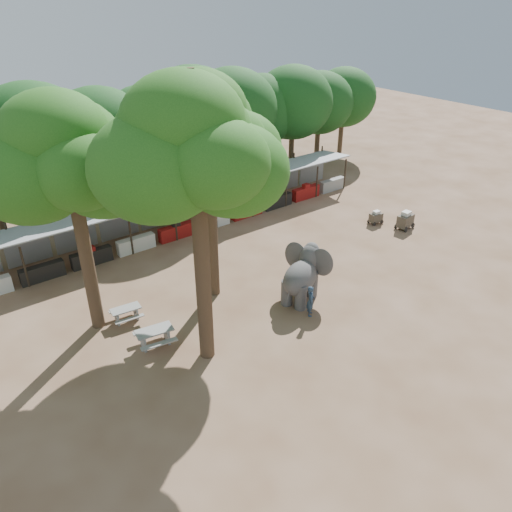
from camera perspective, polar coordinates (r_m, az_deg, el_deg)
ground at (r=24.45m, az=9.10°, el=-7.93°), size 100.00×100.00×0.00m
vendor_stalls at (r=33.44m, az=-7.89°, el=5.07°), size 28.00×2.99×2.80m
yard_tree_left at (r=21.93m, az=-21.17°, el=10.24°), size 7.10×6.90×11.02m
yard_tree_center at (r=18.29m, az=-7.62°, el=11.82°), size 7.10×6.90×12.04m
yard_tree_back at (r=23.26m, az=-6.15°, el=13.85°), size 7.10×6.90×11.36m
backdrop_trees at (r=36.41m, az=-12.58°, el=13.86°), size 46.46×5.95×8.33m
elephant at (r=25.74m, az=5.46°, el=-1.98°), size 3.65×2.86×2.73m
handler at (r=24.61m, az=6.27°, el=-5.12°), size 0.69×0.70×1.64m
picnic_table_near at (r=23.18m, az=-11.50°, el=-8.84°), size 1.88×1.74×0.83m
picnic_table_far at (r=25.08m, az=-14.63°, el=-6.26°), size 1.55×1.42×0.71m
cart_front at (r=34.71m, az=16.70°, el=3.96°), size 1.35×0.98×1.23m
cart_back at (r=35.01m, az=13.54°, el=4.33°), size 1.01×0.73×0.92m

